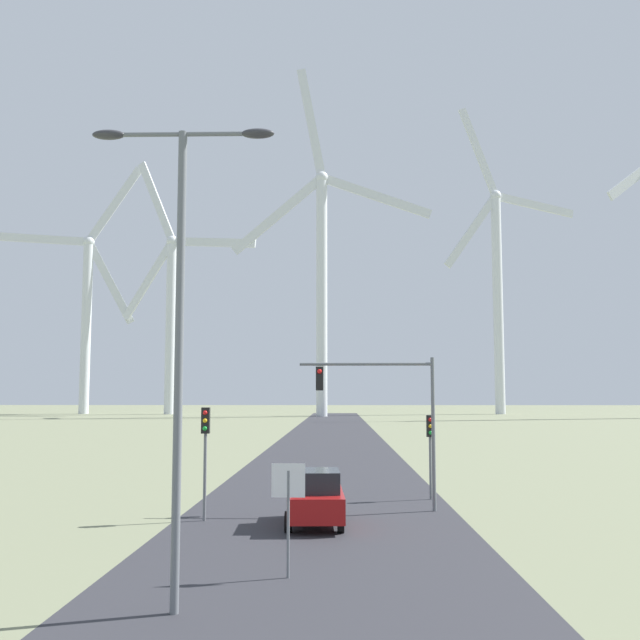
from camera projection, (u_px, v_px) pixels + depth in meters
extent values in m
cube|color=#2D2D33|center=(329.00, 454.00, 54.29)|extent=(10.00, 240.00, 0.01)
cylinder|color=slate|center=(179.00, 365.00, 15.29)|extent=(0.18, 0.18, 9.85)
cylinder|color=slate|center=(183.00, 134.00, 15.77)|extent=(3.16, 0.10, 0.10)
ellipsoid|color=#333338|center=(109.00, 135.00, 15.81)|extent=(0.70, 0.32, 0.20)
ellipsoid|color=#333338|center=(258.00, 134.00, 15.73)|extent=(0.70, 0.32, 0.20)
cylinder|color=slate|center=(288.00, 524.00, 17.81)|extent=(0.07, 0.07, 2.51)
cube|color=white|center=(288.00, 480.00, 17.90)|extent=(0.81, 0.01, 0.81)
cube|color=red|center=(288.00, 480.00, 17.91)|extent=(0.76, 0.02, 0.76)
cylinder|color=slate|center=(205.00, 464.00, 25.88)|extent=(0.11, 0.11, 3.88)
cube|color=black|center=(206.00, 420.00, 26.03)|extent=(0.28, 0.24, 0.90)
sphere|color=red|center=(205.00, 413.00, 25.92)|extent=(0.16, 0.16, 0.16)
sphere|color=gold|center=(205.00, 421.00, 25.90)|extent=(0.16, 0.16, 0.16)
sphere|color=green|center=(205.00, 428.00, 25.87)|extent=(0.16, 0.16, 0.16)
cylinder|color=slate|center=(430.00, 457.00, 31.10)|extent=(0.11, 0.11, 3.47)
cube|color=black|center=(430.00, 426.00, 31.22)|extent=(0.28, 0.24, 0.90)
sphere|color=red|center=(430.00, 420.00, 31.12)|extent=(0.16, 0.16, 0.16)
sphere|color=gold|center=(430.00, 426.00, 31.09)|extent=(0.16, 0.16, 0.16)
sphere|color=green|center=(430.00, 433.00, 31.06)|extent=(0.16, 0.16, 0.16)
cylinder|color=slate|center=(433.00, 434.00, 28.11)|extent=(0.14, 0.14, 5.73)
cylinder|color=slate|center=(366.00, 364.00, 28.43)|extent=(5.04, 0.12, 0.12)
cube|color=black|center=(320.00, 379.00, 28.41)|extent=(0.28, 0.24, 0.90)
sphere|color=red|center=(319.00, 371.00, 28.31)|extent=(0.18, 0.18, 0.18)
cube|color=maroon|center=(316.00, 503.00, 24.84)|extent=(1.95, 4.16, 0.80)
cube|color=#1E2328|center=(316.00, 481.00, 24.76)|extent=(1.64, 2.16, 0.70)
cylinder|color=black|center=(293.00, 509.00, 26.08)|extent=(0.22, 0.66, 0.66)
cylinder|color=black|center=(341.00, 510.00, 26.04)|extent=(0.22, 0.66, 0.66)
cylinder|color=black|center=(288.00, 522.00, 23.55)|extent=(0.22, 0.66, 0.66)
cylinder|color=black|center=(341.00, 522.00, 23.52)|extent=(0.22, 0.66, 0.66)
cylinder|color=silver|center=(86.00, 327.00, 169.09)|extent=(2.20, 2.20, 39.12)
sphere|color=silver|center=(89.00, 242.00, 171.03)|extent=(2.60, 2.60, 2.60)
cube|color=silver|center=(111.00, 283.00, 170.85)|extent=(11.08, 2.42, 18.71)
cube|color=silver|center=(115.00, 204.00, 172.79)|extent=(12.12, 2.61, 18.17)
cube|color=silver|center=(40.00, 239.00, 169.46)|extent=(20.09, 4.01, 2.44)
cylinder|color=silver|center=(171.00, 327.00, 165.69)|extent=(2.20, 2.20, 38.53)
sphere|color=silver|center=(172.00, 241.00, 167.61)|extent=(2.60, 2.60, 2.60)
cube|color=silver|center=(214.00, 242.00, 163.66)|extent=(19.21, 7.34, 3.73)
cube|color=silver|center=(156.00, 201.00, 170.18)|extent=(9.58, 3.87, 19.10)
cube|color=silver|center=(148.00, 281.00, 168.98)|extent=(12.57, 4.94, 17.46)
cylinder|color=silver|center=(322.00, 295.00, 149.57)|extent=(2.20, 2.20, 48.22)
sphere|color=silver|center=(322.00, 178.00, 151.97)|extent=(2.60, 2.60, 2.60)
cube|color=silver|center=(311.00, 122.00, 153.19)|extent=(5.94, 0.50, 22.61)
cube|color=silver|center=(277.00, 216.00, 151.40)|extent=(18.38, 0.52, 16.12)
cube|color=silver|center=(378.00, 196.00, 151.31)|extent=(21.98, 0.52, 9.22)
cylinder|color=silver|center=(498.00, 303.00, 167.57)|extent=(2.20, 2.20, 49.33)
sphere|color=silver|center=(495.00, 196.00, 170.02)|extent=(2.60, 2.60, 2.60)
cube|color=silver|center=(536.00, 205.00, 173.38)|extent=(19.36, 7.61, 4.24)
cube|color=silver|center=(478.00, 151.00, 169.62)|extent=(9.22, 3.84, 19.47)
cube|color=silver|center=(471.00, 231.00, 167.04)|extent=(13.00, 5.24, 17.39)
cube|color=silver|center=(636.00, 176.00, 139.18)|extent=(13.13, 6.48, 10.61)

